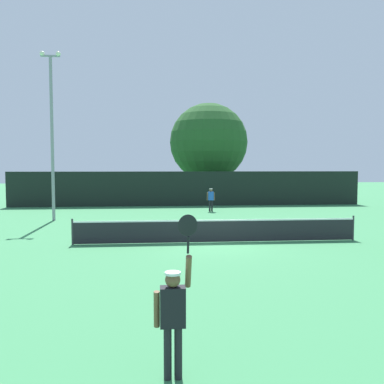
{
  "coord_description": "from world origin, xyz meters",
  "views": [
    {
      "loc": [
        -2.5,
        -16.61,
        3.21
      ],
      "look_at": [
        -0.68,
        4.31,
        1.85
      ],
      "focal_mm": 37.65,
      "sensor_mm": 36.0,
      "label": 1
    }
  ],
  "objects_px": {
    "light_pole": "(52,127)",
    "large_tree": "(209,142)",
    "player_receiving": "(211,198)",
    "parked_car_near": "(100,193)",
    "parked_car_mid": "(256,192)",
    "player_serving": "(174,308)",
    "tennis_ball": "(177,229)"
  },
  "relations": [
    {
      "from": "player_receiving",
      "to": "player_serving",
      "type": "bearing_deg",
      "value": 80.92
    },
    {
      "from": "player_receiving",
      "to": "large_tree",
      "type": "height_order",
      "value": "large_tree"
    },
    {
      "from": "parked_car_near",
      "to": "parked_car_mid",
      "type": "xyz_separation_m",
      "value": [
        14.51,
        -0.02,
        0.0
      ]
    },
    {
      "from": "player_receiving",
      "to": "parked_car_mid",
      "type": "height_order",
      "value": "parked_car_mid"
    },
    {
      "from": "tennis_ball",
      "to": "player_receiving",
      "type": "bearing_deg",
      "value": 70.56
    },
    {
      "from": "player_serving",
      "to": "parked_car_near",
      "type": "relative_size",
      "value": 0.59
    },
    {
      "from": "parked_car_near",
      "to": "parked_car_mid",
      "type": "height_order",
      "value": "same"
    },
    {
      "from": "light_pole",
      "to": "large_tree",
      "type": "height_order",
      "value": "light_pole"
    },
    {
      "from": "player_receiving",
      "to": "light_pole",
      "type": "xyz_separation_m",
      "value": [
        -9.87,
        -3.83,
        4.5
      ]
    },
    {
      "from": "light_pole",
      "to": "player_receiving",
      "type": "bearing_deg",
      "value": 21.21
    },
    {
      "from": "light_pole",
      "to": "large_tree",
      "type": "relative_size",
      "value": 1.07
    },
    {
      "from": "player_serving",
      "to": "tennis_ball",
      "type": "relative_size",
      "value": 36.52
    },
    {
      "from": "player_serving",
      "to": "tennis_ball",
      "type": "distance_m",
      "value": 14.38
    },
    {
      "from": "parked_car_mid",
      "to": "player_serving",
      "type": "bearing_deg",
      "value": -114.14
    },
    {
      "from": "tennis_ball",
      "to": "light_pole",
      "type": "distance_m",
      "value": 9.81
    },
    {
      "from": "parked_car_near",
      "to": "parked_car_mid",
      "type": "relative_size",
      "value": 0.96
    },
    {
      "from": "player_serving",
      "to": "tennis_ball",
      "type": "height_order",
      "value": "player_serving"
    },
    {
      "from": "light_pole",
      "to": "large_tree",
      "type": "xyz_separation_m",
      "value": [
        10.99,
        13.86,
        -0.03
      ]
    },
    {
      "from": "player_serving",
      "to": "tennis_ball",
      "type": "bearing_deg",
      "value": 86.91
    },
    {
      "from": "tennis_ball",
      "to": "parked_car_mid",
      "type": "relative_size",
      "value": 0.02
    },
    {
      "from": "player_receiving",
      "to": "large_tree",
      "type": "bearing_deg",
      "value": -96.39
    },
    {
      "from": "player_receiving",
      "to": "parked_car_mid",
      "type": "xyz_separation_m",
      "value": [
        5.52,
        9.29,
        -0.21
      ]
    },
    {
      "from": "parked_car_near",
      "to": "large_tree",
      "type": "bearing_deg",
      "value": 2.9
    },
    {
      "from": "player_receiving",
      "to": "light_pole",
      "type": "relative_size",
      "value": 0.17
    },
    {
      "from": "large_tree",
      "to": "light_pole",
      "type": "bearing_deg",
      "value": -128.41
    },
    {
      "from": "light_pole",
      "to": "parked_car_mid",
      "type": "distance_m",
      "value": 20.76
    },
    {
      "from": "parked_car_near",
      "to": "light_pole",
      "type": "bearing_deg",
      "value": -95.06
    },
    {
      "from": "parked_car_mid",
      "to": "light_pole",
      "type": "bearing_deg",
      "value": -147.62
    },
    {
      "from": "large_tree",
      "to": "parked_car_mid",
      "type": "height_order",
      "value": "large_tree"
    },
    {
      "from": "player_receiving",
      "to": "parked_car_near",
      "type": "relative_size",
      "value": 0.38
    },
    {
      "from": "player_receiving",
      "to": "tennis_ball",
      "type": "height_order",
      "value": "player_receiving"
    },
    {
      "from": "large_tree",
      "to": "parked_car_near",
      "type": "bearing_deg",
      "value": -175.9
    }
  ]
}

